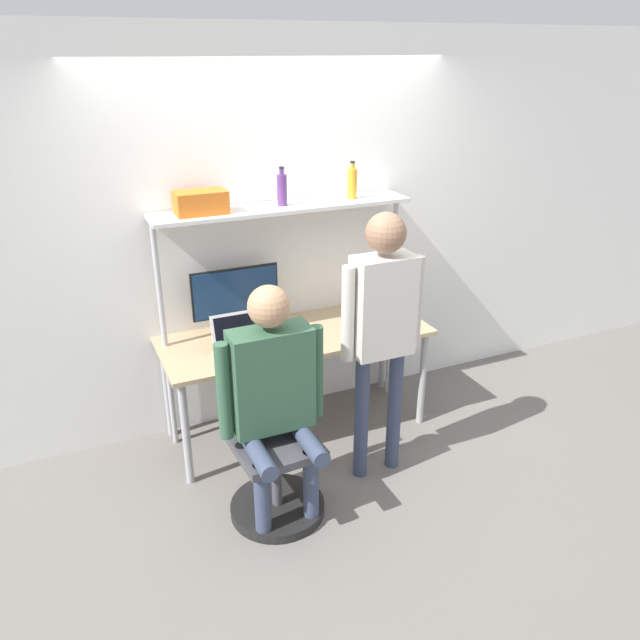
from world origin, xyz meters
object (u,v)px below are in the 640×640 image
Objects in this scene: bottle_purple at (282,189)px; person_seated at (274,387)px; monitor at (236,295)px; laptop at (239,343)px; cell_phone at (278,346)px; storage_box at (201,202)px; office_chair at (274,467)px; bottle_amber at (352,183)px; person_standing at (382,316)px.

person_seated is at bearing -114.34° from bottle_purple.
monitor reaches higher than laptop.
monitor is 1.85× the size of laptop.
bottle_purple reaches higher than cell_phone.
storage_box is at bearing -173.75° from monitor.
person_seated is (-0.01, -0.66, 0.03)m from laptop.
monitor is at bearing 84.52° from person_seated.
monitor is 0.46m from cell_phone.
storage_box is (-0.19, -0.02, 0.65)m from monitor.
bottle_amber is at bearing 44.26° from office_chair.
person_seated is at bearing -86.97° from office_chair.
office_chair is 2.99× the size of storage_box.
cell_phone is 0.10× the size of person_seated.
person_seated reaches higher than cell_phone.
person_standing is 1.06m from bottle_amber.
person_standing reaches higher than cell_phone.
cell_phone is 1.03m from storage_box.
monitor is 3.99× the size of cell_phone.
person_seated is 4.51× the size of storage_box.
cell_phone is at bearing -154.92° from bottle_amber.
person_seated is at bearing -95.48° from monitor.
bottle_amber reaches higher than person_seated.
laptop reaches higher than office_chair.
person_seated is 1.60m from bottle_amber.
cell_phone is 0.60× the size of bottle_amber.
storage_box is at bearing 109.48° from laptop.
cell_phone is at bearing 68.02° from person_seated.
bottle_purple is at bearing 61.14° from cell_phone.
laptop is at bearing -70.52° from storage_box.
person_standing is at bearing -47.76° from cell_phone.
person_seated reaches higher than laptop.
bottle_amber is at bearing 45.66° from person_seated.
office_chair reaches higher than cell_phone.
office_chair is 3.79× the size of bottle_amber.
bottle_amber is (0.21, 0.84, 0.61)m from person_standing.
monitor reaches higher than office_chair.
monitor is at bearing 6.25° from storage_box.
person_standing is (0.47, -0.52, 0.34)m from cell_phone.
person_seated is 5.72× the size of bottle_amber.
monitor is 2.39× the size of bottle_amber.
person_standing is 6.87× the size of bottle_amber.
storage_box reaches higher than monitor.
bottle_purple is 0.54m from storage_box.
office_chair is 1.09m from person_standing.
storage_box is at bearing 180.00° from bottle_purple.
bottle_amber is at bearing 0.00° from bottle_purple.
office_chair is at bearing -91.06° from laptop.
laptop is 1.32m from bottle_amber.
bottle_purple reaches higher than office_chair.
person_seated is 1.27m from storage_box.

